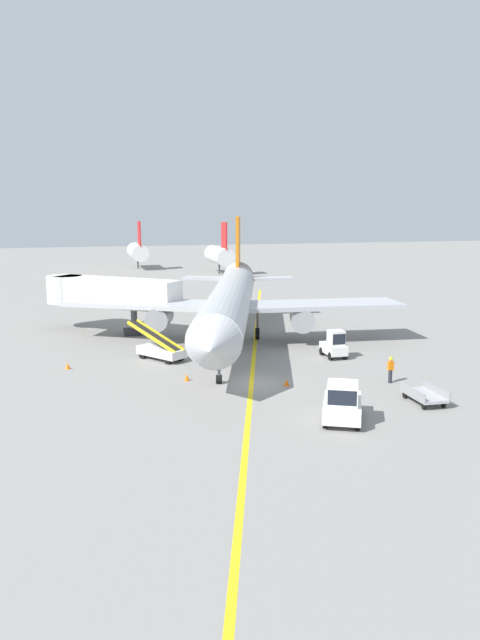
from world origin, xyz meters
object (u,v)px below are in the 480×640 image
(jet_bridge, at_px, (104,292))
(baggage_cart_loaded, at_px, (424,395))
(safety_cone_wingtip_right, at_px, (287,382))
(baggage_tug_near_wing, at_px, (334,345))
(safety_cone_nose_right, at_px, (68,366))
(ground_crew_marshaller, at_px, (391,369))
(safety_cone_nose_left, at_px, (187,377))
(airliner, at_px, (230,301))
(pushback_tug, at_px, (342,403))
(belt_loader_forward_hold, at_px, (160,349))
(safety_cone_wingtip_left, at_px, (182,347))

(jet_bridge, xyz_separation_m, baggage_cart_loaded, (16.12, -25.84, -3.07))
(baggage_cart_loaded, relative_size, safety_cone_wingtip_right, 8.60)
(baggage_tug_near_wing, relative_size, safety_cone_nose_right, 5.49)
(ground_crew_marshaller, height_order, safety_cone_wingtip_right, ground_crew_marshaller)
(baggage_cart_loaded, height_order, safety_cone_nose_left, baggage_cart_loaded)
(jet_bridge, relative_size, baggage_cart_loaded, 3.01)
(safety_cone_nose_right, bearing_deg, baggage_cart_loaded, -34.21)
(airliner, xyz_separation_m, safety_cone_wingtip_right, (0.15, -13.05, -3.20))
(baggage_cart_loaded, distance_m, ground_crew_marshaller, 4.15)
(airliner, xyz_separation_m, pushback_tug, (0.65, -19.95, -2.42))
(airliner, distance_m, ground_crew_marshaller, 15.90)
(belt_loader_forward_hold, bearing_deg, pushback_tug, -65.87)
(baggage_cart_loaded, bearing_deg, airliner, 109.36)
(safety_cone_wingtip_right, bearing_deg, baggage_tug_near_wing, 45.10)
(baggage_tug_near_wing, bearing_deg, baggage_cart_loaded, -87.91)
(baggage_tug_near_wing, xyz_separation_m, belt_loader_forward_hold, (-12.46, 2.98, -0.15))
(safety_cone_nose_right, xyz_separation_m, safety_cone_wingtip_left, (8.58, 3.60, 0.00))
(airliner, relative_size, safety_cone_nose_left, 78.23)
(safety_cone_wingtip_left, bearing_deg, safety_cone_nose_left, -98.18)
(jet_bridge, xyz_separation_m, belt_loader_forward_hold, (3.26, -11.66, -2.77))
(safety_cone_nose_left, bearing_deg, ground_crew_marshaller, -17.93)
(belt_loader_forward_hold, relative_size, safety_cone_nose_left, 10.94)
(jet_bridge, height_order, pushback_tug, jet_bridge)
(pushback_tug, bearing_deg, safety_cone_nose_right, 132.59)
(airliner, relative_size, baggage_tug_near_wing, 14.24)
(jet_bridge, xyz_separation_m, pushback_tug, (10.33, -27.44, -2.55))
(pushback_tug, relative_size, belt_loader_forward_hold, 0.85)
(jet_bridge, relative_size, pushback_tug, 2.80)
(pushback_tug, relative_size, ground_crew_marshaller, 2.39)
(jet_bridge, height_order, safety_cone_wingtip_left, jet_bridge)
(baggage_tug_near_wing, height_order, safety_cone_wingtip_left, baggage_tug_near_wing)
(baggage_tug_near_wing, height_order, safety_cone_nose_right, baggage_tug_near_wing)
(pushback_tug, bearing_deg, baggage_cart_loaded, 15.49)
(pushback_tug, distance_m, safety_cone_wingtip_left, 19.07)
(ground_crew_marshaller, bearing_deg, safety_cone_nose_left, 162.07)
(jet_bridge, height_order, baggage_tug_near_wing, jet_bridge)
(airliner, distance_m, baggage_tug_near_wing, 9.68)
(belt_loader_forward_hold, bearing_deg, ground_crew_marshaller, -37.56)
(baggage_tug_near_wing, xyz_separation_m, safety_cone_wingtip_left, (-10.39, 5.57, -0.71))
(belt_loader_forward_hold, distance_m, safety_cone_nose_left, 6.17)
(baggage_cart_loaded, bearing_deg, safety_cone_nose_right, 145.79)
(pushback_tug, xyz_separation_m, safety_cone_wingtip_left, (-5.01, 18.38, -0.77))
(baggage_tug_near_wing, distance_m, ground_crew_marshaller, 7.11)
(baggage_cart_loaded, xyz_separation_m, safety_cone_nose_right, (-19.38, 13.18, -0.25))
(safety_cone_wingtip_left, xyz_separation_m, safety_cone_wingtip_right, (4.50, -11.49, 0.00))
(airliner, height_order, baggage_tug_near_wing, airliner)
(ground_crew_marshaller, height_order, safety_cone_nose_right, ground_crew_marshaller)
(ground_crew_marshaller, distance_m, safety_cone_wingtip_right, 6.65)
(ground_crew_marshaller, relative_size, safety_cone_wingtip_left, 3.86)
(ground_crew_marshaller, xyz_separation_m, safety_cone_wingtip_left, (-11.01, 12.65, -0.69))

